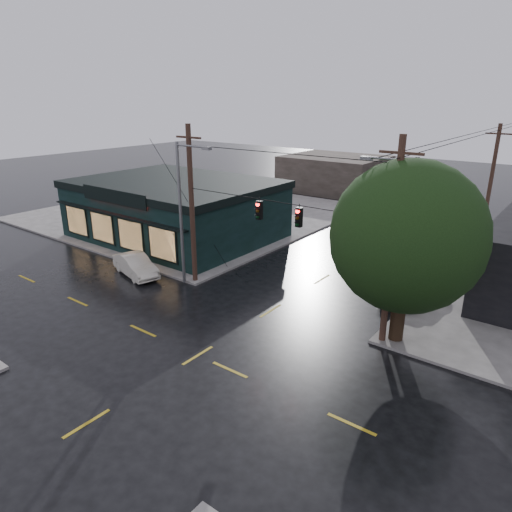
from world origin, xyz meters
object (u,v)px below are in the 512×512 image
Objects in this scene: sedan_cream at (136,265)px; utility_pole_ne at (382,342)px; suv_silver at (412,291)px; corner_tree at (407,237)px; utility_pole_nw at (195,282)px.

utility_pole_ne is at bearing -69.75° from sedan_cream.
utility_pole_ne is 5.67m from suv_silver.
suv_silver is at bearing 95.10° from utility_pole_ne.
corner_tree reaches higher than utility_pole_nw.
corner_tree is at bearing 2.12° from utility_pole_nw.
utility_pole_nw is at bearing -53.79° from sedan_cream.
suv_silver is (16.58, 7.20, -0.07)m from sedan_cream.
utility_pole_ne is at bearing -73.16° from suv_silver.
utility_pole_nw and utility_pole_ne have the same top height.
suv_silver is at bearing -51.61° from sedan_cream.
utility_pole_nw is at bearing -177.88° from corner_tree.
corner_tree is 14.59m from utility_pole_nw.
corner_tree reaches higher than sedan_cream.
sedan_cream is at bearing -158.72° from utility_pole_nw.
corner_tree is 0.89× the size of utility_pole_nw.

